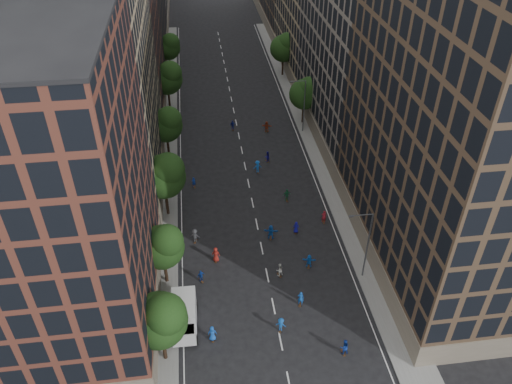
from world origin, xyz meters
TOP-DOWN VIEW (x-y plane):
  - ground at (0.00, 40.00)m, footprint 240.00×240.00m
  - sidewalk_left at (-12.00, 47.50)m, footprint 4.00×105.00m
  - sidewalk_right at (12.00, 47.50)m, footprint 4.00×105.00m
  - bldg_left_a at (-19.00, 11.00)m, footprint 14.00×22.00m
  - bldg_left_b at (-19.00, 35.00)m, footprint 14.00×26.00m
  - bldg_left_c at (-19.00, 58.00)m, footprint 14.00×20.00m
  - bldg_right_a at (19.00, 15.00)m, footprint 14.00×30.00m
  - bldg_right_b at (19.00, 44.00)m, footprint 14.00×28.00m
  - tree_left_0 at (-11.01, 3.85)m, footprint 5.20×5.20m
  - tree_left_1 at (-11.02, 13.86)m, footprint 4.80×4.80m
  - tree_left_2 at (-10.99, 25.83)m, footprint 5.60×5.60m
  - tree_left_3 at (-11.02, 39.85)m, footprint 5.00×5.00m
  - tree_left_4 at (-11.00, 55.84)m, footprint 5.40×5.40m
  - tree_left_5 at (-11.02, 71.86)m, footprint 4.80×4.80m
  - tree_right_a at (11.38, 47.85)m, footprint 5.00×5.00m
  - tree_right_b at (11.39, 67.85)m, footprint 5.20×5.20m
  - streetlamp_near at (10.37, 12.00)m, footprint 2.64×0.22m
  - streetlamp_far at (10.37, 45.00)m, footprint 2.64×0.22m
  - cargo_van at (-9.30, 7.66)m, footprint 2.69×5.55m
  - skater_0 at (-6.63, 5.57)m, footprint 0.88×0.57m
  - skater_1 at (2.84, 8.85)m, footprint 0.77×0.64m
  - skater_2 at (5.76, 2.38)m, footprint 0.95×0.77m
  - skater_3 at (0.23, 5.82)m, footprint 1.22×0.98m
  - skater_4 at (-7.41, 13.59)m, footprint 0.98×0.70m
  - skater_5 at (4.93, 14.22)m, footprint 1.67×0.86m
  - skater_6 at (-5.57, 16.54)m, footprint 1.05×0.81m
  - skater_7 at (8.50, 21.80)m, footprint 0.66×0.44m
  - skater_8 at (1.34, 13.29)m, footprint 0.99×0.88m
  - skater_9 at (-7.84, 20.19)m, footprint 1.37×1.07m
  - skater_10 at (4.66, 26.87)m, footprint 1.10×0.55m
  - skater_11 at (1.34, 19.60)m, footprint 1.89×0.98m
  - skater_12 at (4.62, 20.30)m, footprint 0.88×0.70m
  - skater_13 at (-7.69, 31.67)m, footprint 0.65×0.54m
  - skater_14 at (3.45, 36.77)m, footprint 0.98×0.88m
  - skater_15 at (1.61, 34.07)m, footprint 1.38×0.98m
  - skater_16 at (-0.81, 47.14)m, footprint 0.96×0.42m
  - skater_17 at (4.68, 45.69)m, footprint 1.77×0.99m

SIDE VIEW (x-z plane):
  - ground at x=0.00m, z-range 0.00..0.00m
  - sidewalk_left at x=-12.00m, z-range 0.00..0.15m
  - sidewalk_right at x=12.00m, z-range 0.00..0.15m
  - skater_13 at x=-7.69m, z-range 0.00..1.53m
  - skater_4 at x=-7.41m, z-range 0.00..1.54m
  - skater_12 at x=4.62m, z-range 0.00..1.57m
  - skater_16 at x=-0.81m, z-range 0.00..1.61m
  - skater_3 at x=0.23m, z-range 0.00..1.65m
  - skater_14 at x=3.45m, z-range 0.00..1.65m
  - skater_8 at x=1.34m, z-range 0.00..1.69m
  - skater_5 at x=4.93m, z-range 0.00..1.72m
  - skater_7 at x=8.50m, z-range 0.00..1.76m
  - skater_0 at x=-6.63m, z-range 0.00..1.80m
  - skater_10 at x=4.66m, z-range 0.00..1.81m
  - skater_17 at x=4.68m, z-range 0.00..1.81m
  - skater_1 at x=2.84m, z-range 0.00..1.82m
  - skater_2 at x=5.76m, z-range 0.00..1.82m
  - skater_9 at x=-7.84m, z-range 0.00..1.87m
  - skater_6 at x=-5.57m, z-range 0.00..1.92m
  - skater_15 at x=1.61m, z-range 0.00..1.93m
  - skater_11 at x=1.34m, z-range 0.00..1.95m
  - cargo_van at x=-9.30m, z-range 0.08..3.00m
  - streetlamp_near at x=10.37m, z-range 0.64..9.70m
  - streetlamp_far at x=10.37m, z-range 0.64..9.70m
  - tree_left_1 at x=-11.02m, z-range 1.45..9.66m
  - tree_right_a at x=11.38m, z-range 1.43..9.83m
  - tree_left_5 at x=-11.02m, z-range 1.51..9.84m
  - tree_left_3 at x=-11.02m, z-range 1.53..10.11m
  - tree_left_0 at x=-11.01m, z-range 1.54..10.37m
  - tree_right_b at x=11.39m, z-range 1.54..10.37m
  - tree_left_4 at x=-11.00m, z-range 1.56..10.63m
  - tree_left_2 at x=-10.99m, z-range 1.63..11.08m
  - bldg_left_c at x=-19.00m, z-range 0.00..28.00m
  - bldg_left_a at x=-19.00m, z-range 0.00..30.00m
  - bldg_right_b at x=19.00m, z-range 0.00..33.00m
  - bldg_left_b at x=-19.00m, z-range 0.00..34.00m
  - bldg_right_a at x=19.00m, z-range 0.00..36.00m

